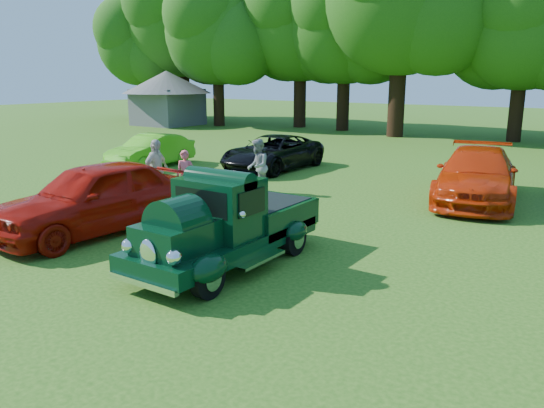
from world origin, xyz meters
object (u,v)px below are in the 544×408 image
Objects in this scene: red_convertible at (95,197)px; back_car_orange at (477,175)px; hero_pickup at (227,227)px; back_car_black at (273,153)px; spectator_grey at (258,166)px; gazebo at (167,92)px; spectator_white at (156,171)px; back_car_lime at (151,151)px; spectator_pink at (185,176)px.

back_car_orange is (6.39, 8.14, -0.07)m from red_convertible.
hero_pickup is 10.58m from back_car_black.
spectator_grey is 0.26× the size of gazebo.
spectator_white reaches higher than hero_pickup.
back_car_lime is at bearing 133.27° from red_convertible.
back_car_lime is at bearing -152.62° from back_car_black.
gazebo is at bearing 137.13° from hero_pickup.
back_car_lime is 2.64× the size of spectator_pink.
spectator_white is 25.03m from gazebo.
spectator_pink is at bearing -80.65° from back_car_black.
back_car_black is 7.84m from back_car_orange.
back_car_lime is 2.20× the size of spectator_white.
spectator_white is at bearing -174.32° from spectator_pink.
back_car_black is (-5.21, 9.20, -0.08)m from hero_pickup.
hero_pickup is 0.84× the size of back_car_orange.
red_convertible is 1.02× the size of back_car_black.
back_car_black reaches higher than back_car_lime.
hero_pickup is 3.83m from red_convertible.
spectator_white is at bearing -156.34° from back_car_orange.
back_car_black is at bearing 161.31° from back_car_orange.
spectator_grey is (-5.76, -2.69, 0.08)m from back_car_orange.
back_car_lime is 0.61× the size of gazebo.
hero_pickup reaches higher than back_car_orange.
back_car_orange is 8.30m from spectator_pink.
gazebo is (-24.99, 12.72, 1.65)m from back_car_orange.
spectator_white reaches higher than spectator_pink.
hero_pickup is at bearing -42.87° from gazebo.
back_car_lime is (-5.67, 7.01, -0.18)m from red_convertible.
hero_pickup is at bearing -60.37° from back_car_black.
gazebo is (-12.93, 13.84, 1.76)m from back_car_lime.
spectator_grey is 24.70m from gazebo.
back_car_lime is (-9.51, 6.99, -0.09)m from hero_pickup.
hero_pickup is 2.61× the size of spectator_grey.
spectator_white is (-1.16, 2.98, 0.07)m from red_convertible.
spectator_pink is 0.23× the size of gazebo.
back_car_black is 2.82× the size of spectator_grey.
red_convertible is 10.34m from back_car_orange.
red_convertible is 0.93× the size of back_car_orange.
back_car_orange is (7.76, -1.09, 0.10)m from back_car_black.
back_car_orange is 28.09m from gazebo.
red_convertible is 9.02m from back_car_lime.
gazebo is at bearing 136.02° from red_convertible.
back_car_lime is at bearing 174.63° from back_car_orange.
spectator_grey is 0.94× the size of spectator_white.
spectator_pink is (0.95, -5.82, 0.08)m from back_car_black.
gazebo reaches higher than back_car_black.
back_car_lime is 12.11m from back_car_orange.
hero_pickup is at bearing 4.58° from red_convertible.
spectator_white reaches higher than back_car_black.
spectator_white is (-0.72, -0.42, 0.15)m from spectator_pink.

